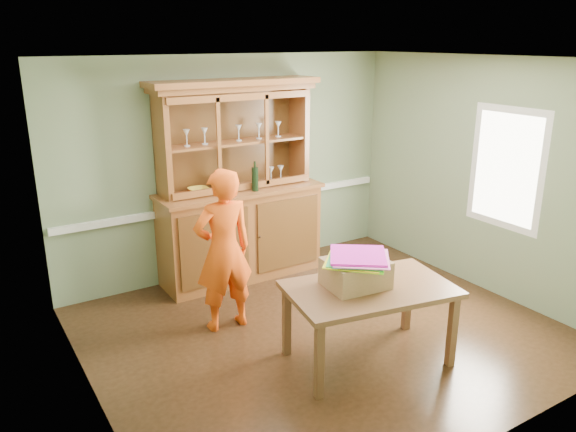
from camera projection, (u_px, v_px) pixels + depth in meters
floor at (323, 331)px, 5.76m from camera, size 4.50×4.50×0.00m
ceiling at (329, 59)px, 4.94m from camera, size 4.50×4.50×0.00m
wall_back at (232, 167)px, 6.96m from camera, size 4.50×0.00×4.50m
wall_left at (82, 251)px, 4.21m from camera, size 0.00×4.00×4.00m
wall_right at (484, 176)px, 6.48m from camera, size 0.00×4.00×4.00m
wall_front at (501, 278)px, 3.73m from camera, size 4.50×0.00×4.50m
chair_rail at (233, 202)px, 7.08m from camera, size 4.41×0.05×0.08m
framed_map at (73, 215)px, 4.40m from camera, size 0.03×0.60×0.46m
window_panel at (506, 169)px, 6.19m from camera, size 0.03×0.96×1.36m
china_hutch at (239, 211)px, 6.87m from camera, size 2.06×0.68×2.43m
dining_table at (369, 296)px, 5.07m from camera, size 1.62×1.14×0.74m
cardboard_box at (356, 273)px, 5.02m from camera, size 0.57×0.48×0.25m
kite_stack at (357, 259)px, 4.93m from camera, size 0.68×0.68×0.06m
person at (224, 250)px, 5.62m from camera, size 0.63×0.42×1.69m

